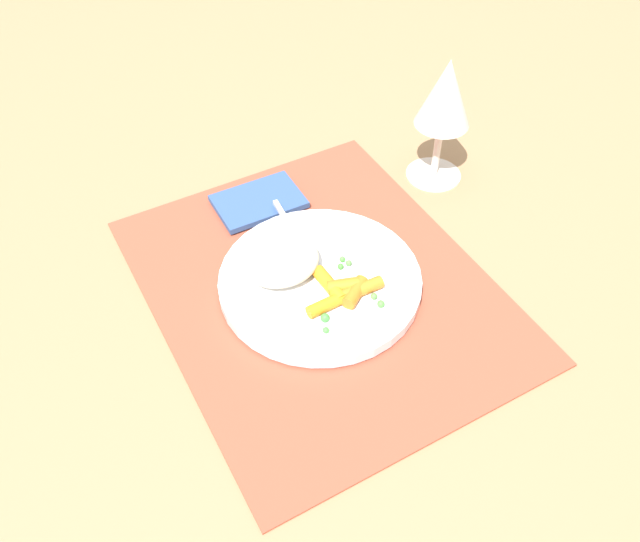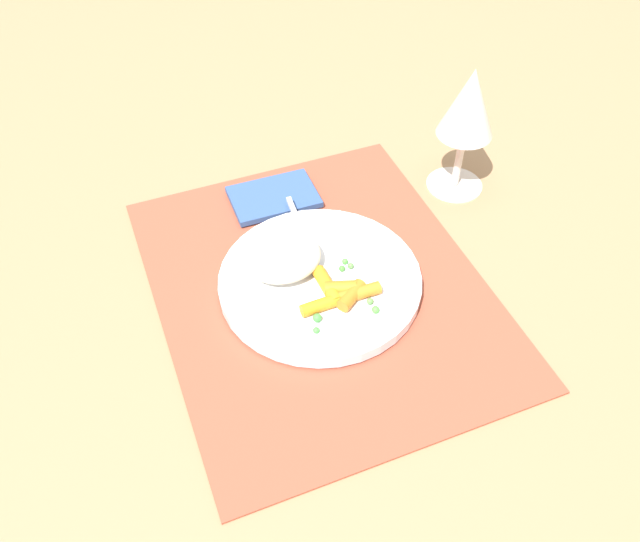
% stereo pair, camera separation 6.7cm
% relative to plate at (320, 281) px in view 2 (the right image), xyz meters
% --- Properties ---
extents(ground_plane, '(2.40, 2.40, 0.00)m').
position_rel_plate_xyz_m(ground_plane, '(0.00, 0.00, -0.01)').
color(ground_plane, '#997551').
extents(placemat, '(0.45, 0.37, 0.01)m').
position_rel_plate_xyz_m(placemat, '(0.00, 0.00, -0.01)').
color(placemat, '#9E4733').
rests_on(placemat, ground_plane).
extents(plate, '(0.23, 0.23, 0.01)m').
position_rel_plate_xyz_m(plate, '(0.00, 0.00, 0.00)').
color(plate, white).
rests_on(plate, placemat).
extents(rice_mound, '(0.08, 0.09, 0.03)m').
position_rel_plate_xyz_m(rice_mound, '(-0.03, -0.03, 0.02)').
color(rice_mound, beige).
rests_on(rice_mound, plate).
extents(carrot_portion, '(0.07, 0.09, 0.02)m').
position_rel_plate_xyz_m(carrot_portion, '(0.04, 0.01, 0.02)').
color(carrot_portion, orange).
rests_on(carrot_portion, plate).
extents(pea_scatter, '(0.09, 0.08, 0.01)m').
position_rel_plate_xyz_m(pea_scatter, '(0.03, 0.01, 0.01)').
color(pea_scatter, '#588D45').
rests_on(pea_scatter, plate).
extents(fork, '(0.19, 0.03, 0.01)m').
position_rel_plate_xyz_m(fork, '(-0.03, 0.00, 0.01)').
color(fork, silver).
rests_on(fork, plate).
extents(wine_glass, '(0.08, 0.08, 0.17)m').
position_rel_plate_xyz_m(wine_glass, '(-0.11, 0.24, 0.11)').
color(wine_glass, silver).
rests_on(wine_glass, ground_plane).
extents(napkin, '(0.08, 0.11, 0.01)m').
position_rel_plate_xyz_m(napkin, '(-0.16, 0.00, -0.00)').
color(napkin, '#33518C').
rests_on(napkin, placemat).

